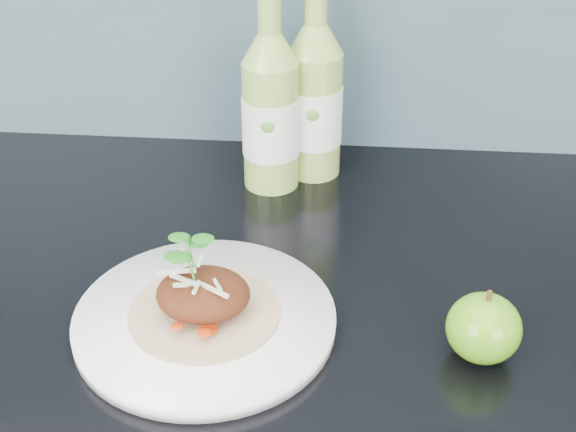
% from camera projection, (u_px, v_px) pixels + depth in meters
% --- Properties ---
extents(dinner_plate, '(0.35, 0.35, 0.02)m').
position_uv_depth(dinner_plate, '(205.00, 320.00, 0.82)').
color(dinner_plate, white).
rests_on(dinner_plate, kitchen_counter).
extents(pork_taco, '(0.15, 0.15, 0.10)m').
position_uv_depth(pork_taco, '(203.00, 292.00, 0.80)').
color(pork_taco, '#A3855D').
rests_on(pork_taco, dinner_plate).
extents(green_apple, '(0.08, 0.08, 0.08)m').
position_uv_depth(green_apple, '(484.00, 328.00, 0.77)').
color(green_apple, '#457F0D').
rests_on(green_apple, kitchen_counter).
extents(cider_bottle_left, '(0.08, 0.08, 0.27)m').
position_uv_depth(cider_bottle_left, '(271.00, 112.00, 1.01)').
color(cider_bottle_left, '#8DB84C').
rests_on(cider_bottle_left, kitchen_counter).
extents(cider_bottle_right, '(0.08, 0.08, 0.27)m').
position_uv_depth(cider_bottle_right, '(314.00, 101.00, 1.04)').
color(cider_bottle_right, '#96B44B').
rests_on(cider_bottle_right, kitchen_counter).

